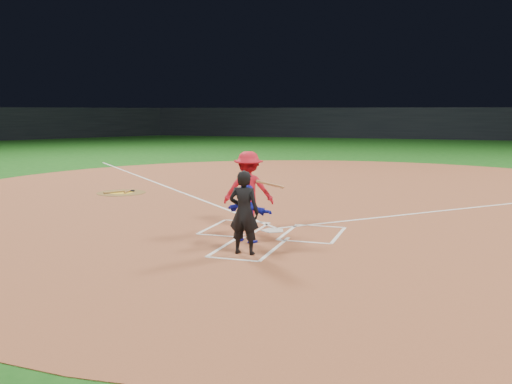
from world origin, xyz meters
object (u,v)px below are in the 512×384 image
(umpire, at_px, (244,212))
(batter_at_plate, at_px, (249,190))
(on_deck_circle, at_px, (121,193))
(catcher, at_px, (246,213))
(home_plate, at_px, (273,230))

(umpire, relative_size, batter_at_plate, 0.90)
(on_deck_circle, height_order, catcher, catcher)
(home_plate, distance_m, catcher, 1.45)
(home_plate, distance_m, on_deck_circle, 8.21)
(umpire, height_order, batter_at_plate, batter_at_plate)
(on_deck_circle, height_order, batter_at_plate, batter_at_plate)
(catcher, bearing_deg, on_deck_circle, -21.92)
(home_plate, relative_size, on_deck_circle, 0.35)
(batter_at_plate, bearing_deg, on_deck_circle, 145.08)
(batter_at_plate, bearing_deg, umpire, -73.11)
(batter_at_plate, bearing_deg, catcher, -72.90)
(on_deck_circle, distance_m, umpire, 9.76)
(on_deck_circle, distance_m, catcher, 8.82)
(home_plate, xyz_separation_m, catcher, (-0.23, -1.29, 0.63))
(home_plate, height_order, batter_at_plate, batter_at_plate)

